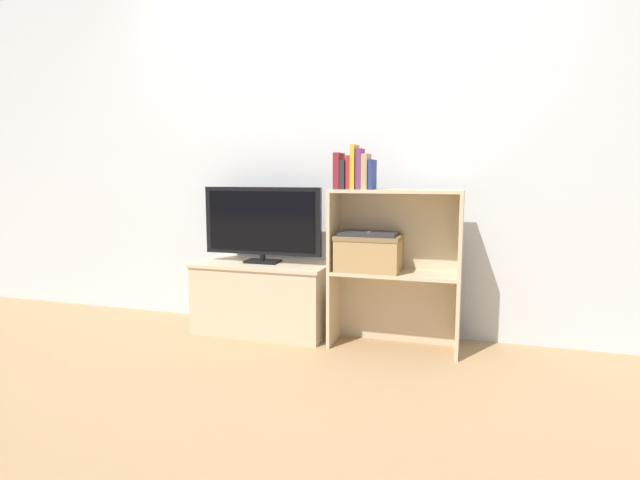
% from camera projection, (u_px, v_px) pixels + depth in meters
% --- Properties ---
extents(ground_plane, '(16.00, 16.00, 0.00)m').
position_uv_depth(ground_plane, '(313.00, 347.00, 3.02)').
color(ground_plane, '#A37F56').
extents(wall_back, '(10.00, 0.05, 2.40)m').
position_uv_depth(wall_back, '(334.00, 150.00, 3.30)').
color(wall_back, silver).
rests_on(wall_back, ground_plane).
extents(tv_stand, '(0.89, 0.44, 0.47)m').
position_uv_depth(tv_stand, '(263.00, 297.00, 3.31)').
color(tv_stand, '#CCB793').
rests_on(tv_stand, ground_plane).
extents(tv, '(0.80, 0.14, 0.49)m').
position_uv_depth(tv, '(262.00, 222.00, 3.25)').
color(tv, black).
rests_on(tv, tv_stand).
extents(bookshelf_lower_tier, '(0.77, 0.29, 0.47)m').
position_uv_depth(bookshelf_lower_tier, '(395.00, 298.00, 3.04)').
color(bookshelf_lower_tier, '#CCB793').
rests_on(bookshelf_lower_tier, ground_plane).
extents(bookshelf_upper_tier, '(0.77, 0.29, 0.49)m').
position_uv_depth(bookshelf_upper_tier, '(397.00, 220.00, 2.98)').
color(bookshelf_upper_tier, '#CCB793').
rests_on(bookshelf_upper_tier, bookshelf_lower_tier).
extents(book_maroon, '(0.04, 0.14, 0.21)m').
position_uv_depth(book_maroon, '(339.00, 171.00, 2.95)').
color(book_maroon, maroon).
rests_on(book_maroon, bookshelf_upper_tier).
extents(book_charcoal, '(0.03, 0.15, 0.17)m').
position_uv_depth(book_charcoal, '(345.00, 175.00, 2.94)').
color(book_charcoal, '#232328').
rests_on(book_charcoal, bookshelf_upper_tier).
extents(book_crimson, '(0.03, 0.13, 0.20)m').
position_uv_depth(book_crimson, '(350.00, 172.00, 2.93)').
color(book_crimson, '#B22328').
rests_on(book_crimson, bookshelf_upper_tier).
extents(book_mustard, '(0.03, 0.14, 0.26)m').
position_uv_depth(book_mustard, '(355.00, 167.00, 2.92)').
color(book_mustard, gold).
rests_on(book_mustard, bookshelf_upper_tier).
extents(book_plum, '(0.03, 0.12, 0.23)m').
position_uv_depth(book_plum, '(360.00, 169.00, 2.91)').
color(book_plum, '#6B2D66').
rests_on(book_plum, bookshelf_upper_tier).
extents(book_tan, '(0.04, 0.13, 0.20)m').
position_uv_depth(book_tan, '(366.00, 172.00, 2.90)').
color(book_tan, tan).
rests_on(book_tan, bookshelf_upper_tier).
extents(book_navy, '(0.02, 0.15, 0.17)m').
position_uv_depth(book_navy, '(372.00, 175.00, 2.89)').
color(book_navy, navy).
rests_on(book_navy, bookshelf_upper_tier).
extents(storage_basket_left, '(0.38, 0.26, 0.21)m').
position_uv_depth(storage_basket_left, '(369.00, 251.00, 2.98)').
color(storage_basket_left, tan).
rests_on(storage_basket_left, bookshelf_lower_tier).
extents(laptop, '(0.33, 0.23, 0.02)m').
position_uv_depth(laptop, '(369.00, 234.00, 2.97)').
color(laptop, '#2D2D33').
rests_on(laptop, storage_basket_left).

